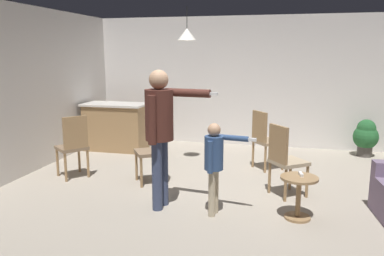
% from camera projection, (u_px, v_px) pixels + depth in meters
% --- Properties ---
extents(ground, '(7.68, 7.68, 0.00)m').
position_uv_depth(ground, '(216.00, 195.00, 5.45)').
color(ground, '#9E9384').
extents(wall_back, '(6.40, 0.10, 2.70)m').
position_uv_depth(wall_back, '(244.00, 82.00, 8.24)').
color(wall_back, silver).
rests_on(wall_back, ground).
extents(wall_left, '(0.10, 6.40, 2.70)m').
position_uv_depth(wall_left, '(9.00, 93.00, 5.94)').
color(wall_left, silver).
rests_on(wall_left, ground).
extents(kitchen_counter, '(1.26, 0.66, 0.95)m').
position_uv_depth(kitchen_counter, '(116.00, 127.00, 7.94)').
color(kitchen_counter, '#99754C').
rests_on(kitchen_counter, ground).
extents(side_table_by_couch, '(0.44, 0.44, 0.52)m').
position_uv_depth(side_table_by_couch, '(299.00, 192.00, 4.62)').
color(side_table_by_couch, '#99754C').
rests_on(side_table_by_couch, ground).
extents(person_adult, '(0.88, 0.51, 1.75)m').
position_uv_depth(person_adult, '(160.00, 124.00, 4.82)').
color(person_adult, '#384260').
rests_on(person_adult, ground).
extents(person_child, '(0.61, 0.33, 1.14)m').
position_uv_depth(person_child, '(215.00, 159.00, 4.67)').
color(person_child, tan).
rests_on(person_child, ground).
extents(dining_chair_by_counter, '(0.59, 0.59, 1.00)m').
position_uv_depth(dining_chair_by_counter, '(265.00, 138.00, 6.58)').
color(dining_chair_by_counter, '#99754C').
rests_on(dining_chair_by_counter, ground).
extents(dining_chair_near_wall, '(0.58, 0.58, 1.00)m').
position_uv_depth(dining_chair_near_wall, '(155.00, 147.00, 5.91)').
color(dining_chair_near_wall, '#99754C').
rests_on(dining_chair_near_wall, ground).
extents(dining_chair_centre_back, '(0.59, 0.59, 1.00)m').
position_uv_depth(dining_chair_centre_back, '(285.00, 158.00, 5.32)').
color(dining_chair_centre_back, '#99754C').
rests_on(dining_chair_centre_back, ground).
extents(dining_chair_spare, '(0.59, 0.59, 1.00)m').
position_uv_depth(dining_chair_spare, '(73.00, 144.00, 6.11)').
color(dining_chair_spare, '#99754C').
rests_on(dining_chair_spare, ground).
extents(potted_plant_corner, '(0.47, 0.47, 0.71)m').
position_uv_depth(potted_plant_corner, '(366.00, 136.00, 7.44)').
color(potted_plant_corner, '#4C4742').
rests_on(potted_plant_corner, ground).
extents(spare_remote_on_table, '(0.06, 0.13, 0.04)m').
position_uv_depth(spare_remote_on_table, '(301.00, 174.00, 4.62)').
color(spare_remote_on_table, white).
rests_on(spare_remote_on_table, side_table_by_couch).
extents(ceiling_light_pendant, '(0.32, 0.32, 0.55)m').
position_uv_depth(ceiling_light_pendant, '(187.00, 34.00, 6.46)').
color(ceiling_light_pendant, silver).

